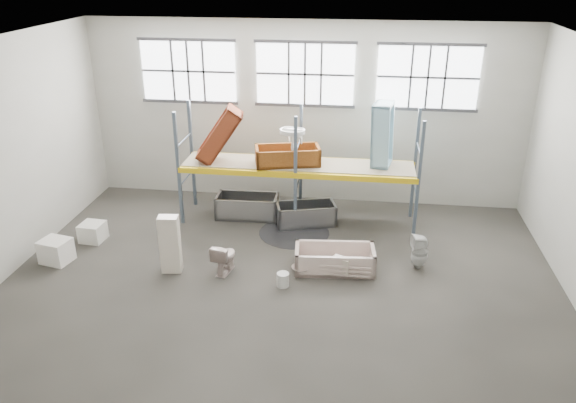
% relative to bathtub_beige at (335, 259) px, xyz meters
% --- Properties ---
extents(floor, '(12.00, 10.00, 0.10)m').
position_rel_bathtub_beige_xyz_m(floor, '(-1.12, -1.03, -0.31)').
color(floor, '#4A4640').
rests_on(floor, ground).
extents(ceiling, '(12.00, 10.00, 0.10)m').
position_rel_bathtub_beige_xyz_m(ceiling, '(-1.12, -1.03, 4.79)').
color(ceiling, silver).
rests_on(ceiling, ground).
extents(wall_back, '(12.00, 0.10, 5.00)m').
position_rel_bathtub_beige_xyz_m(wall_back, '(-1.12, 4.02, 2.24)').
color(wall_back, '#A8A79B').
rests_on(wall_back, ground).
extents(wall_front, '(12.00, 0.10, 5.00)m').
position_rel_bathtub_beige_xyz_m(wall_front, '(-1.12, -6.08, 2.24)').
color(wall_front, '#B6B5A8').
rests_on(wall_front, ground).
extents(window_left, '(2.60, 0.04, 1.60)m').
position_rel_bathtub_beige_xyz_m(window_left, '(-4.32, 3.91, 3.34)').
color(window_left, white).
rests_on(window_left, wall_back).
extents(window_mid, '(2.60, 0.04, 1.60)m').
position_rel_bathtub_beige_xyz_m(window_mid, '(-1.12, 3.91, 3.34)').
color(window_mid, white).
rests_on(window_mid, wall_back).
extents(window_right, '(2.60, 0.04, 1.60)m').
position_rel_bathtub_beige_xyz_m(window_right, '(2.08, 3.91, 3.34)').
color(window_right, white).
rests_on(window_right, wall_back).
extents(rack_upright_la, '(0.08, 0.08, 3.00)m').
position_rel_bathtub_beige_xyz_m(rack_upright_la, '(-4.12, 1.87, 1.24)').
color(rack_upright_la, slate).
rests_on(rack_upright_la, floor).
extents(rack_upright_lb, '(0.08, 0.08, 3.00)m').
position_rel_bathtub_beige_xyz_m(rack_upright_lb, '(-4.12, 3.07, 1.24)').
color(rack_upright_lb, slate).
rests_on(rack_upright_lb, floor).
extents(rack_upright_ma, '(0.08, 0.08, 3.00)m').
position_rel_bathtub_beige_xyz_m(rack_upright_ma, '(-1.12, 1.87, 1.24)').
color(rack_upright_ma, slate).
rests_on(rack_upright_ma, floor).
extents(rack_upright_mb, '(0.08, 0.08, 3.00)m').
position_rel_bathtub_beige_xyz_m(rack_upright_mb, '(-1.12, 3.07, 1.24)').
color(rack_upright_mb, slate).
rests_on(rack_upright_mb, floor).
extents(rack_upright_ra, '(0.08, 0.08, 3.00)m').
position_rel_bathtub_beige_xyz_m(rack_upright_ra, '(1.88, 1.87, 1.24)').
color(rack_upright_ra, slate).
rests_on(rack_upright_ra, floor).
extents(rack_upright_rb, '(0.08, 0.08, 3.00)m').
position_rel_bathtub_beige_xyz_m(rack_upright_rb, '(1.88, 3.07, 1.24)').
color(rack_upright_rb, slate).
rests_on(rack_upright_rb, floor).
extents(rack_beam_front, '(6.00, 0.10, 0.14)m').
position_rel_bathtub_beige_xyz_m(rack_beam_front, '(-1.12, 1.87, 1.24)').
color(rack_beam_front, yellow).
rests_on(rack_beam_front, floor).
extents(rack_beam_back, '(6.00, 0.10, 0.14)m').
position_rel_bathtub_beige_xyz_m(rack_beam_back, '(-1.12, 3.07, 1.24)').
color(rack_beam_back, yellow).
rests_on(rack_beam_back, floor).
extents(shelf_deck, '(5.90, 1.10, 0.03)m').
position_rel_bathtub_beige_xyz_m(shelf_deck, '(-1.12, 2.47, 1.32)').
color(shelf_deck, gray).
rests_on(shelf_deck, floor).
extents(wet_patch, '(1.80, 1.80, 0.00)m').
position_rel_bathtub_beige_xyz_m(wet_patch, '(-1.12, 1.67, -0.26)').
color(wet_patch, black).
rests_on(wet_patch, floor).
extents(bathtub_beige, '(1.84, 0.99, 0.52)m').
position_rel_bathtub_beige_xyz_m(bathtub_beige, '(0.00, 0.00, 0.00)').
color(bathtub_beige, beige).
rests_on(bathtub_beige, floor).
extents(cistern_spare, '(0.44, 0.34, 0.38)m').
position_rel_bathtub_beige_xyz_m(cistern_spare, '(0.16, -0.29, 0.02)').
color(cistern_spare, beige).
rests_on(cistern_spare, bathtub_beige).
extents(sink_in_tub, '(0.48, 0.48, 0.14)m').
position_rel_bathtub_beige_xyz_m(sink_in_tub, '(-0.73, -0.37, -0.10)').
color(sink_in_tub, beige).
rests_on(sink_in_tub, bathtub_beige).
extents(toilet_beige, '(0.54, 0.78, 0.72)m').
position_rel_bathtub_beige_xyz_m(toilet_beige, '(-2.42, -0.42, 0.10)').
color(toilet_beige, beige).
rests_on(toilet_beige, floor).
extents(cistern_tall, '(0.46, 0.33, 1.34)m').
position_rel_bathtub_beige_xyz_m(cistern_tall, '(-3.61, -0.54, 0.41)').
color(cistern_tall, beige).
rests_on(cistern_tall, floor).
extents(toilet_white, '(0.44, 0.43, 0.81)m').
position_rel_bathtub_beige_xyz_m(toilet_white, '(1.88, 0.34, 0.14)').
color(toilet_white, silver).
rests_on(toilet_white, floor).
extents(steel_tub_left, '(1.66, 0.81, 0.60)m').
position_rel_bathtub_beige_xyz_m(steel_tub_left, '(-2.50, 2.48, 0.04)').
color(steel_tub_left, '#A3A5AA').
rests_on(steel_tub_left, floor).
extents(steel_tub_right, '(1.66, 1.10, 0.56)m').
position_rel_bathtub_beige_xyz_m(steel_tub_right, '(-0.88, 2.24, 0.02)').
color(steel_tub_right, '#93969B').
rests_on(steel_tub_right, floor).
extents(rust_tub_flat, '(1.76, 1.12, 0.46)m').
position_rel_bathtub_beige_xyz_m(rust_tub_flat, '(-1.39, 2.40, 1.56)').
color(rust_tub_flat, brown).
rests_on(rust_tub_flat, shelf_deck).
extents(rust_tub_tilted, '(1.34, 0.92, 1.51)m').
position_rel_bathtub_beige_xyz_m(rust_tub_tilted, '(-3.14, 2.41, 2.03)').
color(rust_tub_tilted, maroon).
rests_on(rust_tub_tilted, shelf_deck).
extents(sink_on_shelf, '(0.71, 0.60, 0.56)m').
position_rel_bathtub_beige_xyz_m(sink_on_shelf, '(-1.23, 2.12, 1.83)').
color(sink_on_shelf, silver).
rests_on(sink_on_shelf, rust_tub_flat).
extents(blue_tub_upright, '(0.64, 0.83, 1.61)m').
position_rel_bathtub_beige_xyz_m(blue_tub_upright, '(0.97, 2.65, 2.13)').
color(blue_tub_upright, '#8CBCCF').
rests_on(blue_tub_upright, shelf_deck).
extents(bucket, '(0.32, 0.32, 0.31)m').
position_rel_bathtub_beige_xyz_m(bucket, '(-1.05, -0.85, -0.11)').
color(bucket, beige).
rests_on(bucket, floor).
extents(carton_near, '(0.74, 0.67, 0.55)m').
position_rel_bathtub_beige_xyz_m(carton_near, '(-6.38, -0.49, 0.01)').
color(carton_near, white).
rests_on(carton_near, floor).
extents(carton_far, '(0.58, 0.58, 0.45)m').
position_rel_bathtub_beige_xyz_m(carton_far, '(-6.02, 0.62, -0.03)').
color(carton_far, silver).
rests_on(carton_far, floor).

